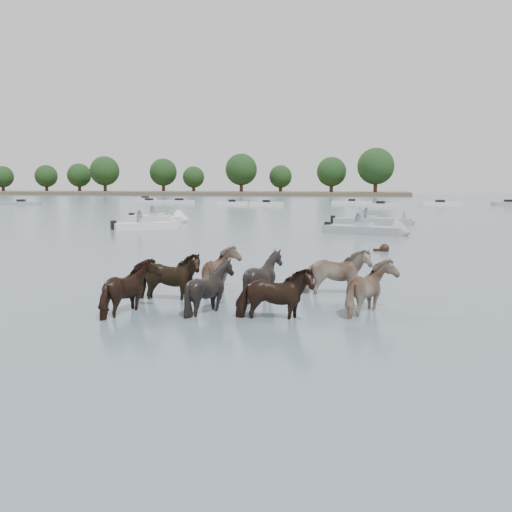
# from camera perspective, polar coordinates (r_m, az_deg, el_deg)

# --- Properties ---
(ground) EXTENTS (400.00, 400.00, 0.00)m
(ground) POSITION_cam_1_polar(r_m,az_deg,el_deg) (13.18, 2.82, -5.94)
(ground) COLOR slate
(ground) RESTS_ON ground
(shoreline) EXTENTS (160.00, 30.00, 1.00)m
(shoreline) POSITION_cam_1_polar(r_m,az_deg,el_deg) (177.94, -11.92, 6.11)
(shoreline) COLOR #4C4233
(shoreline) RESTS_ON ground
(pony_herd) EXTENTS (6.94, 4.88, 1.55)m
(pony_herd) POSITION_cam_1_polar(r_m,az_deg,el_deg) (14.34, -0.92, -2.92)
(pony_herd) COLOR black
(pony_herd) RESTS_ON ground
(swimming_pony) EXTENTS (0.72, 0.44, 0.44)m
(swimming_pony) POSITION_cam_1_polar(r_m,az_deg,el_deg) (26.50, 12.46, 0.68)
(swimming_pony) COLOR black
(swimming_pony) RESTS_ON ground
(motorboat_a) EXTENTS (4.68, 4.07, 1.92)m
(motorboat_a) POSITION_cam_1_polar(r_m,az_deg,el_deg) (39.40, -9.88, 2.97)
(motorboat_a) COLOR silver
(motorboat_a) RESTS_ON ground
(motorboat_b) EXTENTS (5.57, 3.43, 1.92)m
(motorboat_b) POSITION_cam_1_polar(r_m,az_deg,el_deg) (35.35, 11.80, 2.46)
(motorboat_b) COLOR gray
(motorboat_b) RESTS_ON ground
(motorboat_c) EXTENTS (6.47, 2.44, 1.92)m
(motorboat_c) POSITION_cam_1_polar(r_m,az_deg,el_deg) (44.60, 12.35, 3.37)
(motorboat_c) COLOR gray
(motorboat_c) RESTS_ON ground
(motorboat_f) EXTENTS (5.67, 2.68, 1.92)m
(motorboat_f) POSITION_cam_1_polar(r_m,az_deg,el_deg) (47.17, -8.96, 3.64)
(motorboat_f) COLOR silver
(motorboat_f) RESTS_ON ground
(distant_flotilla) EXTENTS (105.95, 29.09, 0.93)m
(distant_flotilla) POSITION_cam_1_polar(r_m,az_deg,el_deg) (86.14, 11.32, 5.12)
(distant_flotilla) COLOR gray
(distant_flotilla) RESTS_ON ground
(treeline) EXTENTS (151.30, 23.46, 12.56)m
(treeline) POSITION_cam_1_polar(r_m,az_deg,el_deg) (178.36, -12.20, 8.14)
(treeline) COLOR #382619
(treeline) RESTS_ON ground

